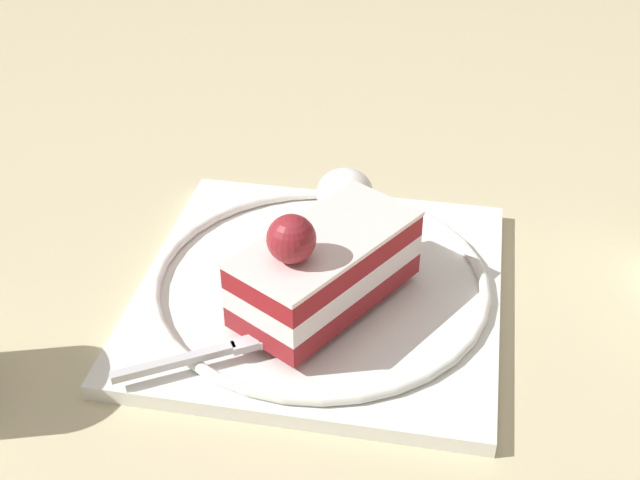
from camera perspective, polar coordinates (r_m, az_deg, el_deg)
The scene contains 5 objects.
ground_plane at distance 0.56m, azimuth 0.87°, elevation -5.81°, with size 2.40×2.40×0.00m, color beige.
dessert_plate at distance 0.58m, azimuth -0.00°, elevation -3.19°, with size 0.28×0.28×0.02m.
cake_slice at distance 0.54m, azimuth 0.25°, elevation -1.73°, with size 0.10×0.14×0.08m.
whipped_cream_dollop at distance 0.62m, azimuth 1.67°, elevation 3.13°, with size 0.04×0.04×0.04m, color white.
fork at distance 0.51m, azimuth -6.96°, elevation -7.37°, with size 0.09×0.09×0.00m.
Camera 1 is at (-0.15, 0.39, 0.36)m, focal length 48.21 mm.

